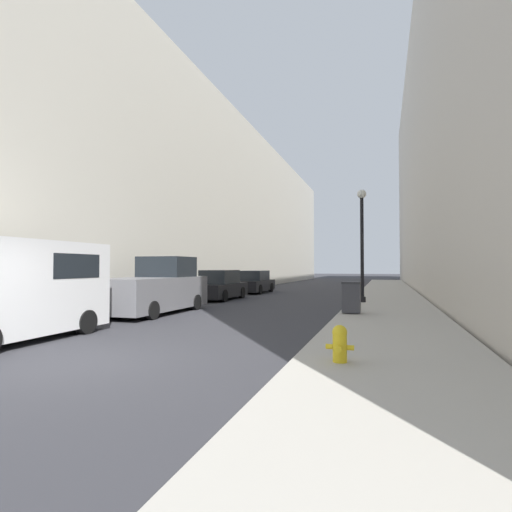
{
  "coord_description": "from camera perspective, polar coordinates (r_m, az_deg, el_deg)",
  "views": [
    {
      "loc": [
        5.64,
        -5.94,
        1.79
      ],
      "look_at": [
        -1.13,
        14.99,
        2.39
      ],
      "focal_mm": 28.0,
      "sensor_mm": 36.0,
      "label": 1
    }
  ],
  "objects": [
    {
      "name": "fire_hydrant",
      "position": [
        7.3,
        11.87,
        -12.02
      ],
      "size": [
        0.49,
        0.37,
        0.65
      ],
      "color": "yellow",
      "rests_on": "sidewalk_right"
    },
    {
      "name": "trash_bin",
      "position": [
        14.83,
        13.46,
        -5.71
      ],
      "size": [
        0.65,
        0.65,
        1.13
      ],
      "color": "#3D3D42",
      "rests_on": "sidewalk_right"
    },
    {
      "name": "parked_sedan_far",
      "position": [
        27.61,
        -0.23,
        -3.83
      ],
      "size": [
        1.82,
        4.55,
        1.54
      ],
      "color": "black",
      "rests_on": "ground"
    },
    {
      "name": "white_van",
      "position": [
        11.31,
        -30.83,
        -3.67
      ],
      "size": [
        1.94,
        4.6,
        2.44
      ],
      "color": "white",
      "rests_on": "ground"
    },
    {
      "name": "lamppost",
      "position": [
        19.68,
        14.9,
        2.8
      ],
      "size": [
        0.43,
        0.43,
        5.36
      ],
      "color": "black",
      "rests_on": "sidewalk_right"
    },
    {
      "name": "sidewalk_right",
      "position": [
        24.01,
        18.42,
        -5.62
      ],
      "size": [
        3.62,
        60.0,
        0.13
      ],
      "color": "#ADA89E",
      "rests_on": "ground"
    },
    {
      "name": "ground_plane",
      "position": [
        8.39,
        -25.71,
        -13.76
      ],
      "size": [
        200.0,
        200.0,
        0.0
      ],
      "primitive_type": "plane",
      "color": "#333338"
    },
    {
      "name": "pickup_truck",
      "position": [
        16.08,
        -14.06,
        -4.58
      ],
      "size": [
        2.14,
        5.3,
        2.21
      ],
      "color": "slate",
      "rests_on": "ground"
    },
    {
      "name": "parked_sedan_near",
      "position": [
        21.99,
        -5.18,
        -4.32
      ],
      "size": [
        1.8,
        4.42,
        1.62
      ],
      "color": "black",
      "rests_on": "ground"
    },
    {
      "name": "building_left_glass",
      "position": [
        36.31,
        -9.37,
        6.42
      ],
      "size": [
        12.0,
        60.0,
        13.65
      ],
      "color": "beige",
      "rests_on": "ground"
    },
    {
      "name": "building_right_stone",
      "position": [
        34.1,
        31.94,
        13.54
      ],
      "size": [
        12.0,
        60.0,
        21.08
      ],
      "color": "beige",
      "rests_on": "ground"
    }
  ]
}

